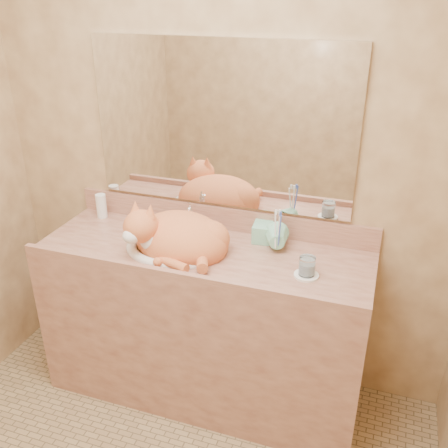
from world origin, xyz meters
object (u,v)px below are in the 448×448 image
(sink_basin, at_px, (175,235))
(soap_dispenser, at_px, (261,227))
(toothbrush_cup, at_px, (277,244))
(water_glass, at_px, (307,266))
(vanity_counter, at_px, (204,323))
(cat, at_px, (175,235))

(sink_basin, bearing_deg, soap_dispenser, 24.54)
(sink_basin, height_order, toothbrush_cup, sink_basin)
(toothbrush_cup, relative_size, water_glass, 1.46)
(soap_dispenser, bearing_deg, toothbrush_cup, -38.03)
(vanity_counter, distance_m, cat, 0.52)
(vanity_counter, xyz_separation_m, cat, (-0.12, -0.04, 0.51))
(vanity_counter, distance_m, toothbrush_cup, 0.60)
(soap_dispenser, bearing_deg, water_glass, -43.56)
(sink_basin, height_order, water_glass, sink_basin)
(soap_dispenser, height_order, toothbrush_cup, soap_dispenser)
(vanity_counter, height_order, cat, cat)
(cat, bearing_deg, toothbrush_cup, 22.13)
(sink_basin, bearing_deg, toothbrush_cup, 13.28)
(soap_dispenser, xyz_separation_m, water_glass, (0.26, -0.21, -0.05))
(sink_basin, xyz_separation_m, soap_dispenser, (0.38, 0.16, 0.03))
(vanity_counter, relative_size, toothbrush_cup, 13.16)
(sink_basin, height_order, soap_dispenser, soap_dispenser)
(sink_basin, bearing_deg, water_glass, -2.82)
(soap_dispenser, distance_m, water_glass, 0.34)
(sink_basin, distance_m, toothbrush_cup, 0.48)
(sink_basin, bearing_deg, vanity_counter, 9.94)
(soap_dispenser, xyz_separation_m, toothbrush_cup, (0.10, -0.06, -0.04))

